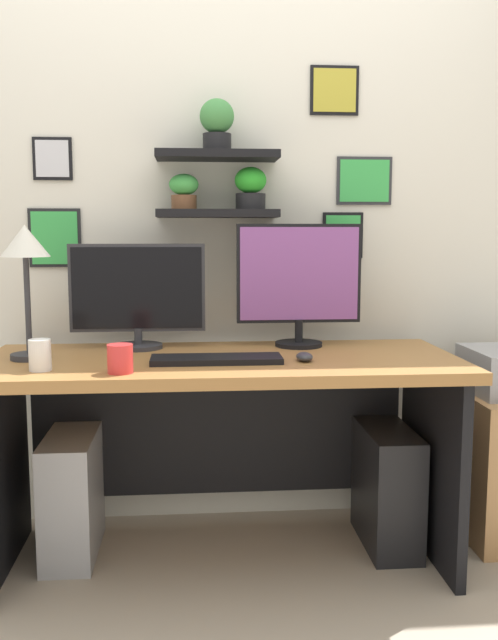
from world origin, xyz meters
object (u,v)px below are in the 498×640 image
at_px(desk, 221,411).
at_px(coffee_mug, 120,359).
at_px(monitor_right, 299,281).
at_px(keyboard, 216,359).
at_px(pen_cup, 40,355).
at_px(computer_tower_right, 387,487).
at_px(monitor_left, 138,294).
at_px(computer_tower_left, 72,495).
at_px(desk_lamp, 26,255).
at_px(computer_mouse, 304,357).

distance_m(desk, coffee_mug, 0.51).
height_order(monitor_right, keyboard, monitor_right).
bearing_deg(pen_cup, keyboard, 9.37).
xyz_separation_m(monitor_right, keyboard, (-0.33, -0.31, -0.24)).
bearing_deg(pen_cup, computer_tower_right, 12.27).
bearing_deg(coffee_mug, monitor_left, 87.37).
relative_size(coffee_mug, computer_tower_left, 0.20).
bearing_deg(coffee_mug, keyboard, 26.35).
bearing_deg(monitor_left, desk_lamp, -150.86).
distance_m(monitor_right, computer_tower_left, 1.16).
xyz_separation_m(keyboard, desk_lamp, (-0.64, 0.11, 0.35)).
bearing_deg(keyboard, desk_lamp, 170.38).
xyz_separation_m(monitor_right, pen_cup, (-0.89, -0.40, -0.20)).
bearing_deg(desk, computer_tower_left, 175.18).
relative_size(pen_cup, computer_tower_left, 0.22).
distance_m(monitor_right, computer_tower_right, 0.85).
bearing_deg(desk_lamp, desk, 3.16).
height_order(desk, computer_tower_right, desk).
relative_size(monitor_right, desk_lamp, 1.03).
bearing_deg(computer_tower_left, desk_lamp, -143.33).
bearing_deg(pen_cup, monitor_left, 55.24).
height_order(monitor_right, pen_cup, monitor_right).
height_order(desk, coffee_mug, coffee_mug).
relative_size(desk, computer_tower_left, 3.68).
bearing_deg(keyboard, pen_cup, -170.63).
distance_m(computer_mouse, computer_tower_left, 1.01).
bearing_deg(keyboard, computer_tower_left, 160.09).
bearing_deg(monitor_left, monitor_right, 0.00).
distance_m(desk_lamp, coffee_mug, 0.53).
bearing_deg(desk, computer_mouse, -28.20).
distance_m(desk_lamp, computer_tower_left, 0.89).
relative_size(desk_lamp, coffee_mug, 5.10).
xyz_separation_m(desk, computer_mouse, (0.28, -0.15, 0.22)).
xyz_separation_m(monitor_left, computer_tower_right, (0.93, -0.14, -0.73)).
height_order(computer_mouse, coffee_mug, coffee_mug).
bearing_deg(computer_tower_left, computer_mouse, -13.27).
xyz_separation_m(desk_lamp, computer_tower_right, (1.29, 0.06, -0.88)).
bearing_deg(pen_cup, coffee_mug, -12.79).
distance_m(monitor_right, pen_cup, 0.99).
distance_m(coffee_mug, pen_cup, 0.26).
xyz_separation_m(coffee_mug, pen_cup, (-0.26, 0.06, 0.01)).
distance_m(keyboard, desk_lamp, 0.74).
height_order(computer_tower_left, computer_tower_right, same).
relative_size(monitor_left, pen_cup, 5.04).
bearing_deg(desk_lamp, computer_mouse, -6.82).
bearing_deg(computer_tower_left, desk, -4.82).
bearing_deg(computer_tower_right, monitor_right, 157.15).
relative_size(keyboard, computer_tower_right, 0.98).
relative_size(computer_mouse, desk_lamp, 0.20).
bearing_deg(coffee_mug, pen_cup, 167.21).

